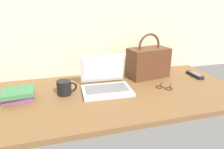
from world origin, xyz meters
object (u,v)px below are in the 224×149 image
object	(u,v)px
remote_control_near	(195,75)
eyeglasses	(164,87)
book_stack	(19,94)
handbag	(148,62)
coffee_mug	(65,87)
laptop	(105,83)

from	to	relation	value
remote_control_near	eyeglasses	size ratio (longest dim) A/B	1.17
eyeglasses	book_stack	bearing A→B (deg)	175.10
handbag	book_stack	size ratio (longest dim) A/B	1.75
eyeglasses	handbag	distance (m)	0.26
coffee_mug	handbag	bearing A→B (deg)	13.72
laptop	book_stack	bearing A→B (deg)	-178.87
coffee_mug	remote_control_near	world-z (taller)	coffee_mug
laptop	eyeglasses	xyz separation A→B (m)	(0.38, -0.09, -0.04)
remote_control_near	handbag	size ratio (longest dim) A/B	0.48
laptop	eyeglasses	world-z (taller)	laptop
eyeglasses	laptop	bearing A→B (deg)	166.98
remote_control_near	coffee_mug	bearing A→B (deg)	-176.75
eyeglasses	book_stack	distance (m)	0.91
eyeglasses	handbag	size ratio (longest dim) A/B	0.42
remote_control_near	eyeglasses	bearing A→B (deg)	-157.96
laptop	book_stack	xyz separation A→B (m)	(-0.53, -0.01, -0.01)
laptop	handbag	distance (m)	0.40
coffee_mug	remote_control_near	size ratio (longest dim) A/B	0.77
laptop	handbag	world-z (taller)	handbag
laptop	eyeglasses	size ratio (longest dim) A/B	2.32
laptop	coffee_mug	distance (m)	0.26
coffee_mug	book_stack	distance (m)	0.26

